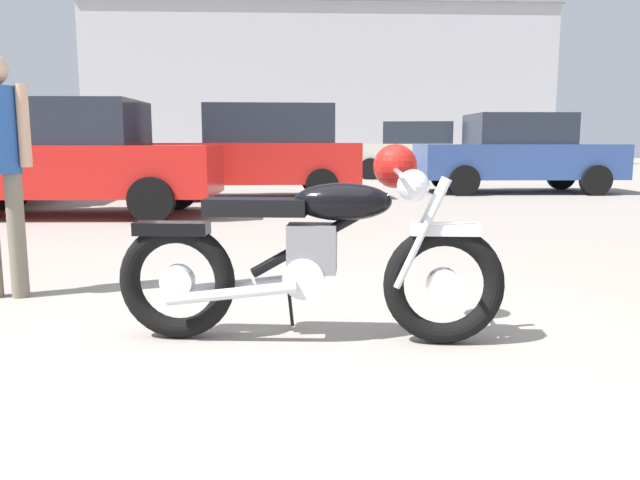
{
  "coord_description": "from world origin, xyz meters",
  "views": [
    {
      "loc": [
        0.06,
        -3.0,
        1.07
      ],
      "look_at": [
        0.21,
        0.86,
        0.47
      ],
      "focal_mm": 35.41,
      "sensor_mm": 36.0,
      "label": 1
    }
  ],
  "objects_px": {
    "silver_sedan_mid": "(261,150)",
    "white_estate_far": "(517,153)",
    "dark_sedan_left": "(71,159)",
    "blue_hatchback_right": "(417,150)",
    "vintage_motorcycle": "(319,251)"
  },
  "relations": [
    {
      "from": "silver_sedan_mid",
      "to": "white_estate_far",
      "type": "bearing_deg",
      "value": -170.14
    },
    {
      "from": "white_estate_far",
      "to": "silver_sedan_mid",
      "type": "xyz_separation_m",
      "value": [
        -5.41,
        -1.15,
        0.08
      ]
    },
    {
      "from": "dark_sedan_left",
      "to": "blue_hatchback_right",
      "type": "distance_m",
      "value": 11.89
    },
    {
      "from": "silver_sedan_mid",
      "to": "blue_hatchback_right",
      "type": "height_order",
      "value": "silver_sedan_mid"
    },
    {
      "from": "white_estate_far",
      "to": "silver_sedan_mid",
      "type": "relative_size",
      "value": 1.06
    },
    {
      "from": "vintage_motorcycle",
      "to": "silver_sedan_mid",
      "type": "bearing_deg",
      "value": 101.11
    },
    {
      "from": "white_estate_far",
      "to": "blue_hatchback_right",
      "type": "distance_m",
      "value": 5.65
    },
    {
      "from": "vintage_motorcycle",
      "to": "silver_sedan_mid",
      "type": "height_order",
      "value": "silver_sedan_mid"
    },
    {
      "from": "vintage_motorcycle",
      "to": "blue_hatchback_right",
      "type": "bearing_deg",
      "value": 83.33
    },
    {
      "from": "vintage_motorcycle",
      "to": "dark_sedan_left",
      "type": "height_order",
      "value": "dark_sedan_left"
    },
    {
      "from": "vintage_motorcycle",
      "to": "white_estate_far",
      "type": "xyz_separation_m",
      "value": [
        4.62,
        10.13,
        0.34
      ]
    },
    {
      "from": "white_estate_far",
      "to": "blue_hatchback_right",
      "type": "bearing_deg",
      "value": -78.72
    },
    {
      "from": "silver_sedan_mid",
      "to": "blue_hatchback_right",
      "type": "distance_m",
      "value": 7.98
    },
    {
      "from": "silver_sedan_mid",
      "to": "blue_hatchback_right",
      "type": "xyz_separation_m",
      "value": [
        4.34,
        6.69,
        -0.08
      ]
    },
    {
      "from": "dark_sedan_left",
      "to": "silver_sedan_mid",
      "type": "distance_m",
      "value": 3.94
    }
  ]
}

